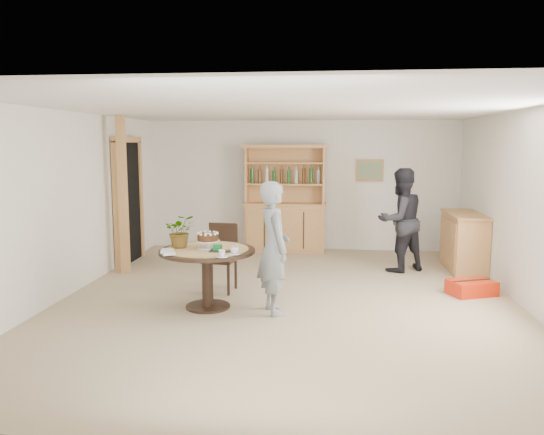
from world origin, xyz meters
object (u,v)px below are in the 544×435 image
(sideboard, at_px, (464,242))
(red_suitcase, at_px, (472,287))
(dining_chair, at_px, (221,253))
(adult_person, at_px, (400,220))
(dining_table, at_px, (207,261))
(hutch, at_px, (285,216))
(teen_boy, at_px, (274,248))

(sideboard, bearing_deg, red_suitcase, -99.21)
(sideboard, relative_size, dining_chair, 1.33)
(adult_person, bearing_deg, dining_table, 10.05)
(sideboard, xyz_separation_m, dining_table, (-3.72, -2.43, 0.13))
(hutch, bearing_deg, dining_chair, -103.27)
(dining_chair, distance_m, red_suitcase, 3.50)
(hutch, xyz_separation_m, dining_table, (-0.68, -3.67, -0.08))
(sideboard, bearing_deg, adult_person, -170.48)
(red_suitcase, bearing_deg, dining_table, 173.29)
(hutch, height_order, dining_chair, hutch)
(dining_chair, xyz_separation_m, red_suitcase, (3.47, 0.12, -0.43))
(dining_table, xyz_separation_m, red_suitcase, (3.48, 0.95, -0.50))
(hutch, height_order, adult_person, hutch)
(teen_boy, bearing_deg, red_suitcase, -90.70)
(teen_boy, distance_m, red_suitcase, 2.92)
(sideboard, bearing_deg, teen_boy, -138.57)
(teen_boy, xyz_separation_m, adult_person, (1.81, 2.36, 0.03))
(sideboard, height_order, red_suitcase, sideboard)
(hutch, distance_m, adult_person, 2.44)
(red_suitcase, bearing_deg, adult_person, 100.11)
(adult_person, bearing_deg, dining_chair, -1.97)
(dining_chair, height_order, adult_person, adult_person)
(sideboard, distance_m, dining_table, 4.45)
(sideboard, height_order, dining_table, sideboard)
(hutch, distance_m, red_suitcase, 3.95)
(hutch, bearing_deg, teen_boy, -87.41)
(dining_table, relative_size, red_suitcase, 1.70)
(dining_chair, relative_size, red_suitcase, 1.34)
(teen_boy, height_order, adult_person, adult_person)
(dining_table, bearing_deg, hutch, 79.52)
(hutch, height_order, dining_table, hutch)
(hutch, distance_m, sideboard, 3.29)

